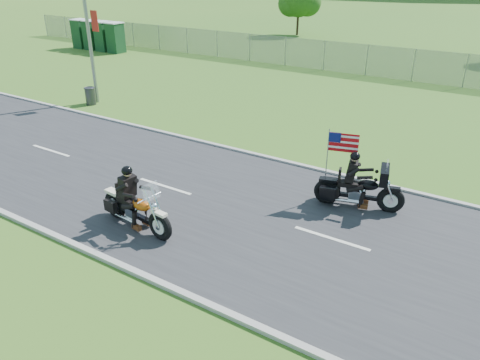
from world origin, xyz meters
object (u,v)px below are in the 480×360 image
Objects in this scene: motorcycle_follow at (359,190)px; porta_toilet_a at (116,38)px; porta_toilet_d at (81,34)px; trash_can at (90,96)px; porta_toilet_b at (104,37)px; porta_toilet_c at (92,36)px; motorcycle_lead at (135,209)px.

porta_toilet_a is at bearing 134.94° from motorcycle_follow.
porta_toilet_d reaches higher than trash_can.
porta_toilet_c is (-1.40, 0.00, 0.00)m from porta_toilet_b.
motorcycle_lead is 3.15× the size of trash_can.
porta_toilet_d is 0.85× the size of motorcycle_follow.
porta_toilet_a is 1.00× the size of porta_toilet_d.
porta_toilet_a is 0.82× the size of motorcycle_lead.
porta_toilet_d is 31.86m from motorcycle_lead.
porta_toilet_c is 0.85× the size of motorcycle_follow.
motorcycle_lead is at bearing -35.78° from trash_can.
trash_can is at bearing -48.77° from porta_toilet_a.
porta_toilet_c is 1.40m from porta_toilet_d.
porta_toilet_b is 1.00× the size of porta_toilet_d.
porta_toilet_d is (-1.40, 0.00, 0.00)m from porta_toilet_c.
motorcycle_follow is at bearing -28.54° from porta_toilet_b.
trash_can is at bearing 150.44° from motorcycle_lead.
porta_toilet_b and porta_toilet_d have the same top height.
motorcycle_follow is at bearing -26.25° from porta_toilet_d.
porta_toilet_b is 0.82× the size of motorcycle_lead.
porta_toilet_d is at bearing 180.00° from porta_toilet_a.
motorcycle_lead is 6.68m from motorcycle_follow.
motorcycle_follow is at bearing -29.82° from porta_toilet_a.
motorcycle_lead is at bearing -42.69° from porta_toilet_a.
porta_toilet_d is at bearing 148.65° from motorcycle_lead.
trash_can is (-15.83, 3.33, -0.18)m from motorcycle_follow.
porta_toilet_a is at bearing 143.52° from motorcycle_lead.
trash_can is (14.31, -11.53, -0.70)m from porta_toilet_d.
porta_toilet_c is 2.58× the size of trash_can.
trash_can is (10.11, -11.53, -0.70)m from porta_toilet_a.
porta_toilet_b is at bearing 145.36° from motorcycle_lead.
motorcycle_follow is 3.02× the size of trash_can.
porta_toilet_a is 28.64m from motorcycle_lead.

